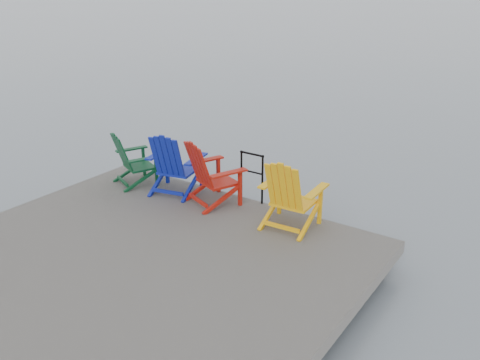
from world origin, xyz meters
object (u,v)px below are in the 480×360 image
Objects in this scene: chair_yellow at (290,193)px; chair_red at (210,172)px; handrail at (252,172)px; chair_blue at (174,163)px; chair_green at (132,158)px.

chair_red is at bearing 175.15° from chair_yellow.
chair_yellow reaches higher than handrail.
handrail is 1.46m from chair_blue.
chair_blue is at bearing -157.28° from chair_red.
chair_blue is at bearing -160.00° from handrail.
chair_red is at bearing 28.08° from chair_green.
handrail is 0.88× the size of chair_green.
chair_red is (-0.54, -0.49, 0.04)m from handrail.
chair_blue is 0.83m from chair_red.
chair_green is 0.89× the size of chair_red.
handrail is 0.77× the size of chair_blue.
chair_green is 1.78m from chair_red.
chair_yellow is (3.37, 0.08, 0.07)m from chair_green.
chair_red is (0.83, 0.01, -0.01)m from chair_blue.
chair_blue reaches higher than chair_green.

